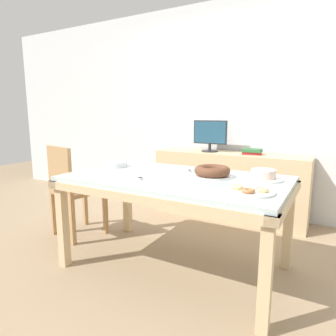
{
  "coord_description": "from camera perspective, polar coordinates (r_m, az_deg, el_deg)",
  "views": [
    {
      "loc": [
        1.09,
        -2.04,
        1.25
      ],
      "look_at": [
        -0.07,
        0.01,
        0.82
      ],
      "focal_mm": 32.0,
      "sensor_mm": 36.0,
      "label": 1
    }
  ],
  "objects": [
    {
      "name": "ground_plane",
      "position": [
        2.63,
        1.26,
        -18.14
      ],
      "size": [
        12.0,
        12.0,
        0.0
      ],
      "primitive_type": "plane",
      "color": "#997F60"
    },
    {
      "name": "wall_back",
      "position": [
        3.88,
        13.38,
        10.77
      ],
      "size": [
        8.0,
        0.1,
        2.6
      ],
      "primitive_type": "cube",
      "color": "silver",
      "rests_on": "ground"
    },
    {
      "name": "dining_table",
      "position": [
        2.38,
        1.32,
        -3.62
      ],
      "size": [
        1.74,
        0.99,
        0.76
      ],
      "color": "silver",
      "rests_on": "ground"
    },
    {
      "name": "chair",
      "position": [
        3.18,
        -17.93,
        -3.43
      ],
      "size": [
        0.5,
        0.5,
        0.94
      ],
      "color": "tan",
      "rests_on": "ground"
    },
    {
      "name": "sideboard",
      "position": [
        3.69,
        11.49,
        -3.28
      ],
      "size": [
        1.8,
        0.44,
        0.79
      ],
      "color": "#D1B284",
      "rests_on": "ground"
    },
    {
      "name": "computer_monitor",
      "position": [
        3.68,
        7.99,
        6.04
      ],
      "size": [
        0.42,
        0.2,
        0.38
      ],
      "color": "#262628",
      "rests_on": "sideboard"
    },
    {
      "name": "book_stack",
      "position": [
        3.55,
        15.71,
        3.04
      ],
      "size": [
        0.22,
        0.18,
        0.06
      ],
      "color": "maroon",
      "rests_on": "sideboard"
    },
    {
      "name": "cake_chocolate_round",
      "position": [
        2.35,
        17.67,
        -1.36
      ],
      "size": [
        0.3,
        0.3,
        0.08
      ],
      "color": "white",
      "rests_on": "dining_table"
    },
    {
      "name": "cake_golden_bundt",
      "position": [
        2.36,
        8.43,
        -0.68
      ],
      "size": [
        0.3,
        0.3,
        0.09
      ],
      "color": "white",
      "rests_on": "dining_table"
    },
    {
      "name": "pastry_platter",
      "position": [
        1.95,
        15.32,
        -4.12
      ],
      "size": [
        0.31,
        0.31,
        0.04
      ],
      "color": "white",
      "rests_on": "dining_table"
    },
    {
      "name": "plate_stack",
      "position": [
        2.83,
        -9.86,
        0.75
      ],
      "size": [
        0.21,
        0.21,
        0.05
      ],
      "color": "white",
      "rests_on": "dining_table"
    },
    {
      "name": "tealight_near_front",
      "position": [
        2.54,
        4.06,
        -0.54
      ],
      "size": [
        0.04,
        0.04,
        0.04
      ],
      "color": "silver",
      "rests_on": "dining_table"
    },
    {
      "name": "tealight_left_edge",
      "position": [
        2.25,
        -5.32,
        -1.98
      ],
      "size": [
        0.04,
        0.04,
        0.04
      ],
      "color": "silver",
      "rests_on": "dining_table"
    },
    {
      "name": "tealight_right_edge",
      "position": [
        2.97,
        -8.42,
        0.95
      ],
      "size": [
        0.04,
        0.04,
        0.04
      ],
      "color": "silver",
      "rests_on": "dining_table"
    }
  ]
}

